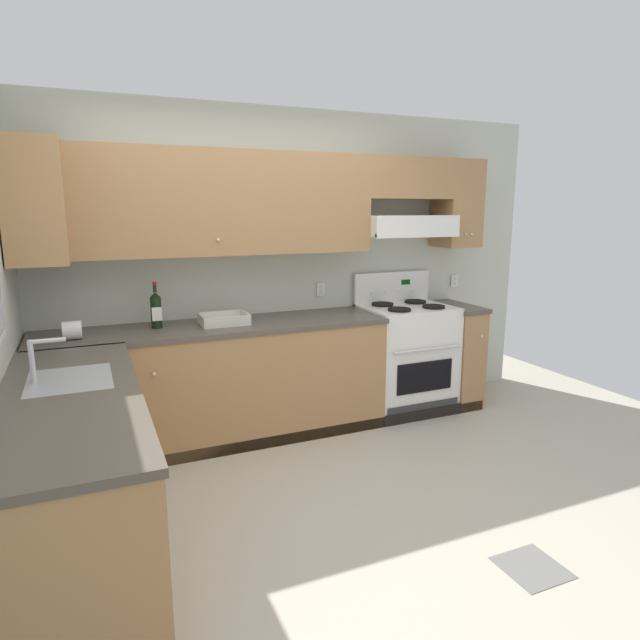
% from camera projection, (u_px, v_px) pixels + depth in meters
% --- Properties ---
extents(ground_plane, '(7.04, 7.04, 0.00)m').
position_uv_depth(ground_plane, '(314.00, 512.00, 3.22)').
color(ground_plane, '#B2AA99').
extents(floor_accent_tile, '(0.30, 0.30, 0.01)m').
position_uv_depth(floor_accent_tile, '(532.00, 567.00, 2.72)').
color(floor_accent_tile, slate).
rests_on(floor_accent_tile, ground_plane).
extents(wall_back, '(4.68, 0.57, 2.55)m').
position_uv_depth(wall_back, '(285.00, 244.00, 4.45)').
color(wall_back, beige).
rests_on(wall_back, ground_plane).
extents(counter_back_run, '(3.60, 0.65, 0.91)m').
position_uv_depth(counter_back_run, '(246.00, 380.00, 4.23)').
color(counter_back_run, '#A87A4C').
rests_on(counter_back_run, ground_plane).
extents(counter_left_run, '(0.63, 1.91, 1.13)m').
position_uv_depth(counter_left_run, '(78.00, 481.00, 2.64)').
color(counter_left_run, '#A87A4C').
rests_on(counter_left_run, ground_plane).
extents(stove, '(0.76, 0.62, 1.20)m').
position_uv_depth(stove, '(406.00, 357.00, 4.80)').
color(stove, white).
rests_on(stove, ground_plane).
extents(wine_bottle, '(0.08, 0.08, 0.34)m').
position_uv_depth(wine_bottle, '(156.00, 309.00, 3.93)').
color(wine_bottle, black).
rests_on(wine_bottle, counter_back_run).
extents(bowl, '(0.35, 0.25, 0.08)m').
position_uv_depth(bowl, '(224.00, 321.00, 4.08)').
color(bowl, beige).
rests_on(bowl, counter_back_run).
extents(paper_towel_roll, '(0.12, 0.12, 0.12)m').
position_uv_depth(paper_towel_roll, '(72.00, 330.00, 3.59)').
color(paper_towel_roll, white).
rests_on(paper_towel_roll, counter_back_run).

